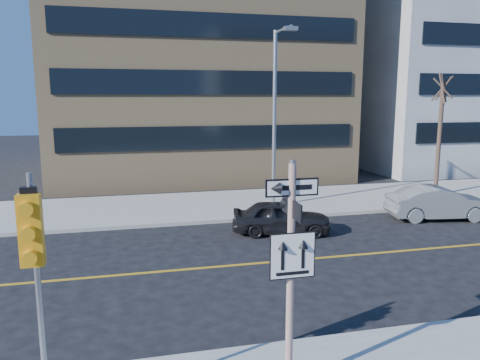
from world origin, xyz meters
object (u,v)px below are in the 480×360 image
object	(u,v)px
sign_pole	(291,264)
streetlight_a	(276,107)
traffic_signal	(33,251)
parked_car_b	(439,203)
street_tree_west	(443,91)
parked_car_a	(281,217)

from	to	relation	value
sign_pole	streetlight_a	world-z (taller)	streetlight_a
traffic_signal	parked_car_b	xyz separation A→B (m)	(14.36, 10.10, -2.31)
parked_car_b	street_tree_west	world-z (taller)	street_tree_west
streetlight_a	street_tree_west	xyz separation A→B (m)	(9.00, 0.54, 0.77)
traffic_signal	sign_pole	bearing A→B (deg)	2.11
streetlight_a	traffic_signal	bearing A→B (deg)	-120.80
traffic_signal	parked_car_b	size ratio (longest dim) A/B	0.92
streetlight_a	street_tree_west	distance (m)	9.05
parked_car_b	streetlight_a	xyz separation A→B (m)	(-6.36, 3.31, 4.04)
street_tree_west	parked_car_b	bearing A→B (deg)	-124.43
sign_pole	streetlight_a	distance (m)	14.05
sign_pole	street_tree_west	xyz separation A→B (m)	(13.00, 13.81, 3.09)
traffic_signal	street_tree_west	distance (m)	22.14
streetlight_a	street_tree_west	bearing A→B (deg)	3.45
streetlight_a	street_tree_west	world-z (taller)	streetlight_a
traffic_signal	parked_car_a	bearing A→B (deg)	53.86
street_tree_west	sign_pole	bearing A→B (deg)	-133.26
traffic_signal	parked_car_a	size ratio (longest dim) A/B	1.06
parked_car_a	street_tree_west	size ratio (longest dim) A/B	0.60
sign_pole	parked_car_a	size ratio (longest dim) A/B	1.07
traffic_signal	street_tree_west	bearing A→B (deg)	39.39
streetlight_a	parked_car_a	bearing A→B (deg)	-104.13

